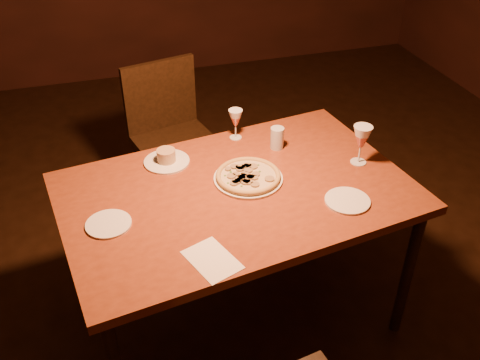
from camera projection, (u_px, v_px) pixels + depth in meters
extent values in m
plane|color=black|center=(227.00, 356.00, 2.62)|extent=(7.00, 7.00, 0.00)
cube|color=brown|center=(237.00, 193.00, 2.38)|extent=(1.65, 1.19, 0.04)
cylinder|color=black|center=(76.00, 248.00, 2.69)|extent=(0.05, 0.05, 0.78)
cylinder|color=black|center=(407.00, 274.00, 2.54)|extent=(0.05, 0.05, 0.78)
cylinder|color=black|center=(314.00, 181.00, 3.18)|extent=(0.05, 0.05, 0.78)
cube|color=black|center=(177.00, 145.00, 3.30)|extent=(0.56, 0.56, 0.04)
cube|color=black|center=(160.00, 95.00, 3.31)|extent=(0.46, 0.14, 0.45)
cylinder|color=black|center=(165.00, 204.00, 3.23)|extent=(0.04, 0.04, 0.48)
cylinder|color=black|center=(142.00, 174.00, 3.50)|extent=(0.04, 0.04, 0.48)
cylinder|color=black|center=(220.00, 186.00, 3.39)|extent=(0.04, 0.04, 0.48)
cylinder|color=black|center=(194.00, 158.00, 3.66)|extent=(0.04, 0.04, 0.48)
cylinder|color=white|center=(248.00, 179.00, 2.43)|extent=(0.32, 0.32, 0.01)
cylinder|color=beige|center=(248.00, 176.00, 2.42)|extent=(0.29, 0.29, 0.01)
torus|color=tan|center=(248.00, 175.00, 2.42)|extent=(0.30, 0.30, 0.02)
cylinder|color=white|center=(167.00, 162.00, 2.55)|extent=(0.22, 0.22, 0.01)
cylinder|color=tan|center=(166.00, 155.00, 2.53)|extent=(0.09, 0.09, 0.06)
cylinder|color=silver|center=(277.00, 138.00, 2.63)|extent=(0.07, 0.07, 0.11)
cylinder|color=white|center=(109.00, 224.00, 2.17)|extent=(0.19, 0.19, 0.01)
cylinder|color=white|center=(347.00, 201.00, 2.29)|extent=(0.20, 0.20, 0.01)
cube|color=white|center=(212.00, 260.00, 2.00)|extent=(0.22, 0.26, 0.00)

